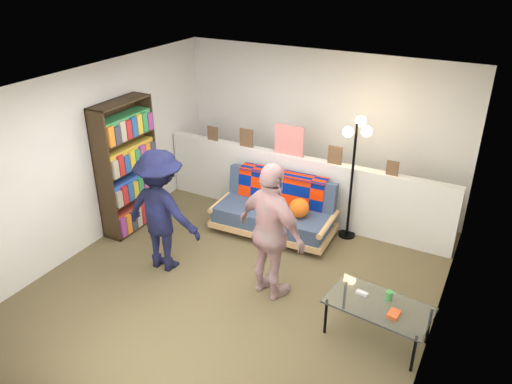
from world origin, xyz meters
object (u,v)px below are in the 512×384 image
at_px(bookshelf, 127,171).
at_px(person_right, 271,233).
at_px(person_left, 162,211).
at_px(futon_sofa, 276,211).
at_px(floor_lamp, 355,154).
at_px(coffee_table, 379,307).

bearing_deg(bookshelf, person_right, -10.97).
bearing_deg(person_left, person_right, -175.91).
distance_m(futon_sofa, person_left, 1.73).
height_order(floor_lamp, person_left, floor_lamp).
distance_m(futon_sofa, person_right, 1.50).
bearing_deg(person_right, coffee_table, -167.88).
bearing_deg(coffee_table, person_left, 179.15).
distance_m(bookshelf, person_right, 2.56).
distance_m(floor_lamp, person_left, 2.63).
relative_size(coffee_table, person_left, 0.70).
distance_m(coffee_table, person_right, 1.40).
xyz_separation_m(floor_lamp, person_left, (-1.83, -1.84, -0.44)).
height_order(bookshelf, coffee_table, bookshelf).
relative_size(floor_lamp, person_left, 1.10).
height_order(bookshelf, floor_lamp, bookshelf).
xyz_separation_m(futon_sofa, person_right, (0.57, -1.30, 0.49)).
bearing_deg(futon_sofa, person_right, -66.25).
distance_m(floor_lamp, person_right, 1.81).
relative_size(coffee_table, floor_lamp, 0.63).
bearing_deg(futon_sofa, person_left, -121.91).
relative_size(futon_sofa, person_left, 1.10).
xyz_separation_m(bookshelf, person_left, (1.06, -0.61, -0.08)).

